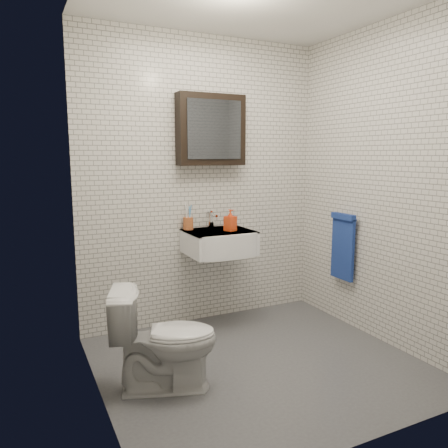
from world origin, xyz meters
The scene contains 9 objects.
ground centered at (0.00, 0.00, 0.01)m, with size 2.20×2.00×0.01m, color #46484D.
room_shell centered at (0.00, 0.00, 1.47)m, with size 2.22×2.02×2.51m.
washbasin centered at (0.05, 0.73, 0.76)m, with size 0.55×0.50×0.20m.
faucet centered at (0.05, 0.93, 0.92)m, with size 0.06×0.20×0.15m.
mirror_cabinet centered at (0.05, 0.93, 1.70)m, with size 0.60×0.15×0.60m.
towel_rail centered at (1.04, 0.35, 0.72)m, with size 0.09×0.30×0.58m.
toothbrush_cup centered at (-0.16, 0.94, 0.91)m, with size 0.11×0.11×0.24m.
soap_bottle centered at (0.13, 0.72, 0.94)m, with size 0.08×0.09×0.18m, color orange.
toilet centered at (-0.71, -0.02, 0.33)m, with size 0.37×0.66×0.67m, color white.
Camera 1 is at (-1.51, -2.55, 1.49)m, focal length 35.00 mm.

